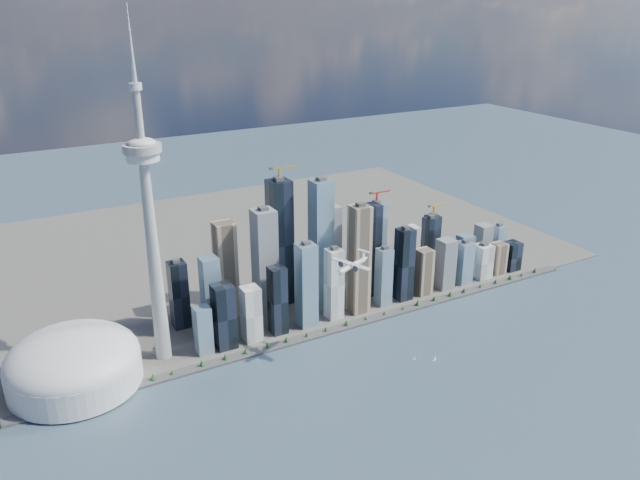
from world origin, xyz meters
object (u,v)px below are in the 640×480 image
needle_tower (150,225)px  sailboat_west (435,358)px  sailboat_east (414,358)px  dome_stadium (73,363)px  airplane (352,265)px

needle_tower → sailboat_west: size_ratio=55.42×
sailboat_west → needle_tower: bearing=147.6°
sailboat_west → sailboat_east: 33.56m
dome_stadium → sailboat_east: size_ratio=22.37×
dome_stadium → airplane: (411.87, -139.44, 128.91)m
needle_tower → airplane: (271.87, -149.44, -67.49)m
dome_stadium → sailboat_east: 539.38m
needle_tower → dome_stadium: size_ratio=2.75×
airplane → sailboat_east: bearing=-55.1°
needle_tower → airplane: size_ratio=7.14×
airplane → sailboat_east: 196.44m
dome_stadium → airplane: airplane is taller
airplane → sailboat_east: airplane is taller
dome_stadium → sailboat_east: bearing=-21.4°
airplane → sailboat_west: 216.14m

